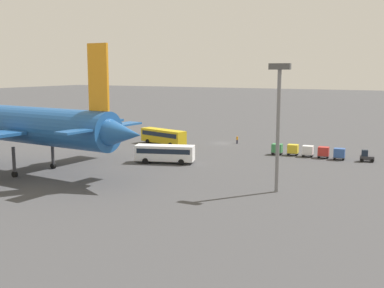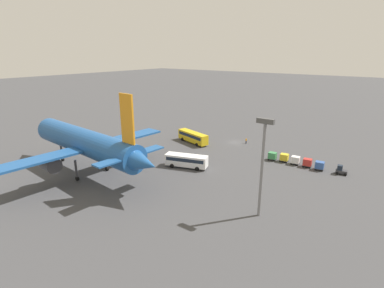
{
  "view_description": "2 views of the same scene",
  "coord_description": "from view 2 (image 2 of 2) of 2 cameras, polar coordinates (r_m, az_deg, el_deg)",
  "views": [
    {
      "loc": [
        -42.64,
        95.63,
        16.04
      ],
      "look_at": [
        -3.73,
        21.29,
        3.01
      ],
      "focal_mm": 45.0,
      "sensor_mm": 36.0,
      "label": 1
    },
    {
      "loc": [
        -41.38,
        78.5,
        26.71
      ],
      "look_at": [
        1.05,
        20.88,
        4.49
      ],
      "focal_mm": 28.0,
      "sensor_mm": 36.0,
      "label": 2
    }
  ],
  "objects": [
    {
      "name": "cargo_cart_white",
      "position": [
        77.85,
        19.1,
        -2.88
      ],
      "size": [
        2.14,
        1.85,
        2.06
      ],
      "rotation": [
        0.0,
        0.0,
        0.09
      ],
      "color": "#38383D",
      "rests_on": "ground"
    },
    {
      "name": "light_pole",
      "position": [
        49.25,
        13.33,
        -2.6
      ],
      "size": [
        2.8,
        0.7,
        16.82
      ],
      "color": "slate",
      "rests_on": "ground"
    },
    {
      "name": "cargo_cart_red",
      "position": [
        77.14,
        21.12,
        -3.28
      ],
      "size": [
        2.14,
        1.85,
        2.06
      ],
      "rotation": [
        0.0,
        0.0,
        0.09
      ],
      "color": "#38383D",
      "rests_on": "ground"
    },
    {
      "name": "worker_person",
      "position": [
        91.77,
        10.27,
        0.61
      ],
      "size": [
        0.38,
        0.38,
        1.74
      ],
      "color": "#1E1E2D",
      "rests_on": "ground"
    },
    {
      "name": "cargo_cart_yellow",
      "position": [
        78.85,
        17.17,
        -2.43
      ],
      "size": [
        2.14,
        1.85,
        2.06
      ],
      "rotation": [
        0.0,
        0.0,
        0.09
      ],
      "color": "#38383D",
      "rests_on": "ground"
    },
    {
      "name": "ground_plane",
      "position": [
        92.67,
        8.21,
        0.31
      ],
      "size": [
        600.0,
        600.0,
        0.0
      ],
      "primitive_type": "plane",
      "color": "#424244"
    },
    {
      "name": "cargo_cart_blue",
      "position": [
        76.27,
        23.13,
        -3.75
      ],
      "size": [
        2.14,
        1.85,
        2.06
      ],
      "rotation": [
        0.0,
        0.0,
        0.09
      ],
      "color": "#38383D",
      "rests_on": "ground"
    },
    {
      "name": "cargo_cart_green",
      "position": [
        79.17,
        15.06,
        -2.17
      ],
      "size": [
        2.14,
        1.85,
        2.06
      ],
      "rotation": [
        0.0,
        0.0,
        0.09
      ],
      "color": "#38383D",
      "rests_on": "ground"
    },
    {
      "name": "baggage_tug",
      "position": [
        75.93,
        26.49,
        -4.49
      ],
      "size": [
        2.57,
        1.94,
        2.1
      ],
      "rotation": [
        0.0,
        0.0,
        0.15
      ],
      "color": "#333338",
      "rests_on": "ground"
    },
    {
      "name": "airplane",
      "position": [
        69.97,
        -19.46,
        0.19
      ],
      "size": [
        45.38,
        38.22,
        19.58
      ],
      "rotation": [
        0.0,
        0.0,
        -0.08
      ],
      "color": "#1E5193",
      "rests_on": "ground"
    },
    {
      "name": "shuttle_bus_far",
      "position": [
        71.63,
        -1.08,
        -3.06
      ],
      "size": [
        10.52,
        5.8,
        3.08
      ],
      "rotation": [
        0.0,
        0.0,
        0.31
      ],
      "color": "white",
      "rests_on": "ground"
    },
    {
      "name": "shuttle_bus_near",
      "position": [
        90.84,
        0.17,
        1.45
      ],
      "size": [
        11.92,
        5.74,
        3.31
      ],
      "rotation": [
        0.0,
        0.0,
        -0.28
      ],
      "color": "gold",
      "rests_on": "ground"
    }
  ]
}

